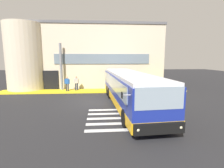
{
  "coord_description": "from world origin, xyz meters",
  "views": [
    {
      "loc": [
        0.66,
        -14.33,
        3.79
      ],
      "look_at": [
        1.77,
        0.65,
        1.5
      ],
      "focal_mm": 26.38,
      "sensor_mm": 36.0,
      "label": 1
    }
  ],
  "objects_px": {
    "passenger_near_column": "(67,83)",
    "passenger_by_doorway": "(76,82)",
    "bus_main_foreground": "(128,90)",
    "entry_support_column": "(61,67)"
  },
  "relations": [
    {
      "from": "passenger_near_column",
      "to": "passenger_by_doorway",
      "type": "relative_size",
      "value": 1.0
    },
    {
      "from": "passenger_near_column",
      "to": "passenger_by_doorway",
      "type": "xyz_separation_m",
      "value": [
        0.97,
        0.42,
        0.03
      ]
    },
    {
      "from": "bus_main_foreground",
      "to": "entry_support_column",
      "type": "bearing_deg",
      "value": 135.2
    },
    {
      "from": "entry_support_column",
      "to": "bus_main_foreground",
      "type": "xyz_separation_m",
      "value": [
        6.81,
        -6.77,
        -1.54
      ]
    },
    {
      "from": "entry_support_column",
      "to": "bus_main_foreground",
      "type": "distance_m",
      "value": 9.73
    },
    {
      "from": "bus_main_foreground",
      "to": "passenger_by_doorway",
      "type": "height_order",
      "value": "bus_main_foreground"
    },
    {
      "from": "passenger_near_column",
      "to": "passenger_by_doorway",
      "type": "distance_m",
      "value": 1.06
    },
    {
      "from": "entry_support_column",
      "to": "passenger_by_doorway",
      "type": "bearing_deg",
      "value": -15.85
    },
    {
      "from": "bus_main_foreground",
      "to": "passenger_by_doorway",
      "type": "xyz_separation_m",
      "value": [
        -5.04,
        6.26,
        -0.22
      ]
    },
    {
      "from": "entry_support_column",
      "to": "passenger_by_doorway",
      "type": "height_order",
      "value": "entry_support_column"
    }
  ]
}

